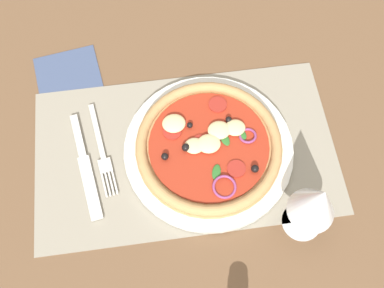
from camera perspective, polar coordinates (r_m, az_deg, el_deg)
name	(u,v)px	position (r cm, az deg, el deg)	size (l,w,h in cm)	color
ground_plane	(185,154)	(80.86, -0.84, -1.24)	(190.00, 140.00, 2.40)	brown
placemat	(185,151)	(79.58, -0.85, -0.83)	(51.95, 30.23, 0.40)	gray
plate	(208,150)	(78.83, 2.07, -0.71)	(29.15, 29.15, 1.18)	silver
pizza	(209,145)	(77.32, 2.11, -0.16)	(25.00, 25.00, 2.65)	tan
fork	(102,154)	(80.39, -11.11, -1.18)	(4.28, 18.02, 0.44)	silver
knife	(85,166)	(80.02, -13.17, -2.72)	(4.96, 20.00, 0.62)	silver
wine_glass	(316,203)	(68.17, 15.26, -7.12)	(7.20, 7.20, 14.90)	silver
napkin	(68,74)	(90.46, -15.22, 8.45)	(11.77, 10.59, 0.36)	#425175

